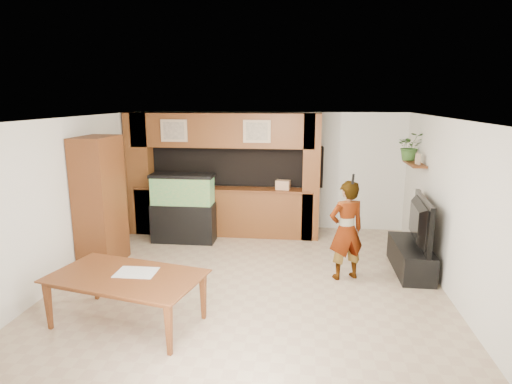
# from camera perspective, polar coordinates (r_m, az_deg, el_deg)

# --- Properties ---
(floor) EXTENTS (6.50, 6.50, 0.00)m
(floor) POSITION_cam_1_polar(r_m,az_deg,el_deg) (6.94, -0.85, -12.29)
(floor) COLOR tan
(floor) RESTS_ON ground
(ceiling) EXTENTS (6.50, 6.50, 0.00)m
(ceiling) POSITION_cam_1_polar(r_m,az_deg,el_deg) (6.31, -0.92, 9.70)
(ceiling) COLOR white
(ceiling) RESTS_ON wall_back
(wall_back) EXTENTS (6.00, 0.00, 6.00)m
(wall_back) POSITION_cam_1_polar(r_m,az_deg,el_deg) (9.66, 1.69, 2.90)
(wall_back) COLOR silver
(wall_back) RESTS_ON floor
(wall_left) EXTENTS (0.00, 6.50, 6.50)m
(wall_left) POSITION_cam_1_polar(r_m,az_deg,el_deg) (7.50, -24.23, -1.00)
(wall_left) COLOR silver
(wall_left) RESTS_ON floor
(wall_right) EXTENTS (0.00, 6.50, 6.50)m
(wall_right) POSITION_cam_1_polar(r_m,az_deg,el_deg) (6.80, 25.09, -2.39)
(wall_right) COLOR silver
(wall_right) RESTS_ON floor
(partition) EXTENTS (4.20, 0.99, 2.60)m
(partition) POSITION_cam_1_polar(r_m,az_deg,el_deg) (9.20, -4.56, 2.45)
(partition) COLOR brown
(partition) RESTS_ON floor
(wall_clock) EXTENTS (0.05, 0.25, 0.25)m
(wall_clock) POSITION_cam_1_polar(r_m,az_deg,el_deg) (8.24, -20.86, 4.65)
(wall_clock) COLOR black
(wall_clock) RESTS_ON wall_left
(wall_shelf) EXTENTS (0.25, 0.90, 0.04)m
(wall_shelf) POSITION_cam_1_polar(r_m,az_deg,el_deg) (8.52, 20.38, 3.55)
(wall_shelf) COLOR brown
(wall_shelf) RESTS_ON wall_right
(pantry_cabinet) EXTENTS (0.57, 0.93, 2.27)m
(pantry_cabinet) POSITION_cam_1_polar(r_m,az_deg,el_deg) (7.91, -20.05, -1.24)
(pantry_cabinet) COLOR brown
(pantry_cabinet) RESTS_ON floor
(trash_can) EXTENTS (0.27, 0.27, 0.50)m
(trash_can) POSITION_cam_1_polar(r_m,az_deg,el_deg) (8.35, -19.48, -6.80)
(trash_can) COLOR #B2B2B7
(trash_can) RESTS_ON floor
(aquarium) EXTENTS (1.27, 0.48, 1.41)m
(aquarium) POSITION_cam_1_polar(r_m,az_deg,el_deg) (8.84, -9.67, -2.23)
(aquarium) COLOR black
(aquarium) RESTS_ON floor
(tv_stand) EXTENTS (0.52, 1.43, 0.48)m
(tv_stand) POSITION_cam_1_polar(r_m,az_deg,el_deg) (7.82, 19.91, -8.24)
(tv_stand) COLOR black
(tv_stand) RESTS_ON floor
(television) EXTENTS (0.30, 1.44, 0.82)m
(television) POSITION_cam_1_polar(r_m,az_deg,el_deg) (7.63, 20.27, -3.67)
(television) COLOR black
(television) RESTS_ON tv_stand
(photo_frame) EXTENTS (0.06, 0.15, 0.20)m
(photo_frame) POSITION_cam_1_polar(r_m,az_deg,el_deg) (8.29, 20.79, 4.14)
(photo_frame) COLOR tan
(photo_frame) RESTS_ON wall_shelf
(potted_plant) EXTENTS (0.50, 0.44, 0.54)m
(potted_plant) POSITION_cam_1_polar(r_m,az_deg,el_deg) (8.78, 19.86, 5.75)
(potted_plant) COLOR #325A24
(potted_plant) RESTS_ON wall_shelf
(person) EXTENTS (0.70, 0.59, 1.64)m
(person) POSITION_cam_1_polar(r_m,az_deg,el_deg) (7.05, 11.94, -5.02)
(person) COLOR tan
(person) RESTS_ON floor
(microphone) EXTENTS (0.04, 0.11, 0.17)m
(microphone) POSITION_cam_1_polar(r_m,az_deg,el_deg) (6.69, 12.81, 1.70)
(microphone) COLOR black
(microphone) RESTS_ON person
(dining_table) EXTENTS (2.12, 1.47, 0.68)m
(dining_table) POSITION_cam_1_polar(r_m,az_deg,el_deg) (5.93, -16.97, -13.71)
(dining_table) COLOR brown
(dining_table) RESTS_ON floor
(newspaper_a) EXTENTS (0.52, 0.38, 0.01)m
(newspaper_a) POSITION_cam_1_polar(r_m,az_deg,el_deg) (5.86, -15.68, -10.28)
(newspaper_a) COLOR silver
(newspaper_a) RESTS_ON dining_table
(counter_box) EXTENTS (0.31, 0.23, 0.19)m
(counter_box) POSITION_cam_1_polar(r_m,az_deg,el_deg) (8.88, 3.62, 0.95)
(counter_box) COLOR tan
(counter_box) RESTS_ON partition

